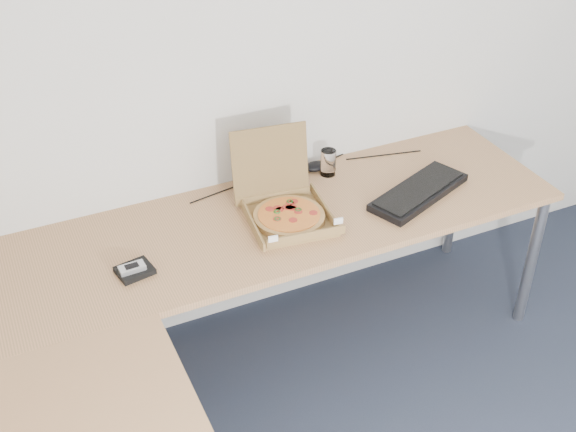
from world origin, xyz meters
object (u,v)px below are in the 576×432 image
desk (228,315)px  wallet (135,270)px  pizza_box (287,211)px  drinking_glass (328,162)px  keyboard (419,192)px

desk → wallet: (-0.24, 0.33, 0.04)m
wallet → pizza_box: bearing=-3.2°
desk → drinking_glass: drinking_glass is taller
keyboard → drinking_glass: bearing=108.6°
drinking_glass → desk: bearing=-138.3°
desk → wallet: 0.41m
pizza_box → wallet: (-0.66, -0.08, -0.03)m
pizza_box → keyboard: size_ratio=0.76×
keyboard → wallet: size_ratio=3.89×
drinking_glass → wallet: size_ratio=0.94×
drinking_glass → keyboard: 0.42m
keyboard → wallet: (-1.24, -0.00, -0.00)m
drinking_glass → pizza_box: bearing=-142.4°
wallet → drinking_glass: bearing=8.1°
drinking_glass → keyboard: drinking_glass is taller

